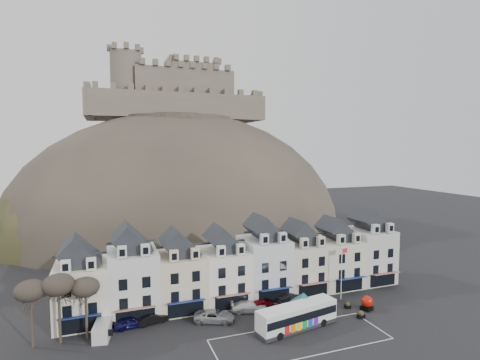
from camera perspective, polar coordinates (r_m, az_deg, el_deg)
name	(u,v)px	position (r m, az deg, el deg)	size (l,w,h in m)	color
ground	(291,347)	(49.30, 7.78, -23.94)	(300.00, 300.00, 0.00)	black
coach_bay_markings	(301,339)	(51.12, 9.23, -22.85)	(22.00, 7.50, 0.01)	silver
townhouse_terrace	(245,265)	(60.71, 0.77, -12.78)	(54.40, 9.35, 11.80)	white
castle_hill	(185,229)	(111.75, -8.42, -7.33)	(100.00, 76.00, 68.00)	#322F26
castle	(176,93)	(117.09, -9.74, 12.94)	(50.20, 22.20, 22.00)	#615A4A
tree_left_far	(30,291)	(52.20, -29.33, -14.57)	(3.61, 3.61, 8.24)	#322A20
tree_left_mid	(58,285)	(51.67, -25.96, -14.23)	(3.78, 3.78, 8.64)	#322A20
tree_left_near	(85,288)	(51.65, -22.51, -14.92)	(3.43, 3.43, 7.84)	#322A20
bus	(297,315)	(52.78, 8.69, -19.72)	(11.86, 4.70, 3.26)	#262628
bus_shelter	(304,299)	(54.87, 9.66, -17.41)	(5.91, 5.91, 3.84)	black
red_buoy	(367,303)	(60.72, 18.76, -17.28)	(1.83, 1.83, 2.12)	black
flagpole	(342,270)	(62.12, 15.27, -13.05)	(1.20, 0.29, 8.36)	silver
white_van	(103,330)	(53.48, -20.19, -20.60)	(2.56, 4.54, 1.96)	silver
planter_west	(361,315)	(58.04, 17.96, -18.93)	(1.14, 0.76, 1.08)	black
planter_east	(348,305)	(60.64, 16.07, -17.87)	(1.07, 0.75, 0.96)	black
car_navy	(131,322)	(54.88, -16.34, -20.06)	(1.80, 4.48, 1.53)	#0C0B38
car_black	(153,318)	(55.35, -13.17, -19.84)	(1.46, 4.19, 1.38)	black
car_silver	(214,316)	(54.58, -3.95, -19.99)	(2.57, 5.49, 1.55)	#94959B
car_white	(249,307)	(57.31, 1.38, -18.73)	(2.16, 5.31, 1.54)	silver
car_maroon	(261,304)	(58.22, 3.22, -18.39)	(1.71, 4.25, 1.45)	#64050D
car_charcoal	(289,297)	(61.12, 7.53, -17.26)	(1.54, 4.42, 1.46)	black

